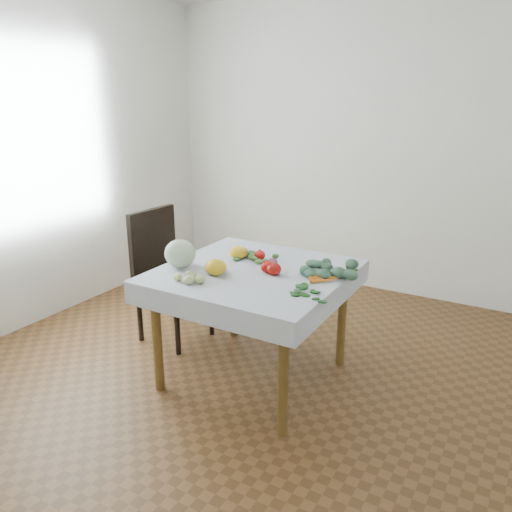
{
  "coord_description": "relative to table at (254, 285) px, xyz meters",
  "views": [
    {
      "loc": [
        1.5,
        -2.55,
        1.79
      ],
      "look_at": [
        -0.03,
        0.08,
        0.82
      ],
      "focal_mm": 35.0,
      "sensor_mm": 36.0,
      "label": 1
    }
  ],
  "objects": [
    {
      "name": "ground",
      "position": [
        0.0,
        0.0,
        -0.65
      ],
      "size": [
        4.0,
        4.0,
        0.0
      ],
      "primitive_type": "plane",
      "color": "brown"
    },
    {
      "name": "back_wall",
      "position": [
        0.0,
        2.0,
        0.7
      ],
      "size": [
        4.0,
        0.04,
        2.7
      ],
      "primitive_type": "cube",
      "color": "white",
      "rests_on": "ground"
    },
    {
      "name": "left_wall",
      "position": [
        -2.0,
        0.0,
        0.7
      ],
      "size": [
        0.04,
        4.0,
        2.7
      ],
      "primitive_type": "cube",
      "color": "white",
      "rests_on": "ground"
    },
    {
      "name": "table",
      "position": [
        0.0,
        0.0,
        0.0
      ],
      "size": [
        1.0,
        1.0,
        0.75
      ],
      "color": "brown",
      "rests_on": "ground"
    },
    {
      "name": "tablecloth",
      "position": [
        0.0,
        0.0,
        0.1
      ],
      "size": [
        1.12,
        1.12,
        0.01
      ],
      "primitive_type": "cube",
      "color": "white",
      "rests_on": "table"
    },
    {
      "name": "chair",
      "position": [
        -0.9,
        0.19,
        -0.08
      ],
      "size": [
        0.48,
        0.48,
        1.0
      ],
      "color": "black",
      "rests_on": "ground"
    },
    {
      "name": "cabbage",
      "position": [
        -0.43,
        -0.18,
        0.19
      ],
      "size": [
        0.25,
        0.25,
        0.18
      ],
      "primitive_type": "ellipsoid",
      "rotation": [
        0.0,
        0.0,
        -0.32
      ],
      "color": "beige",
      "rests_on": "tablecloth"
    },
    {
      "name": "tomato_a",
      "position": [
        0.15,
        -0.02,
        0.14
      ],
      "size": [
        0.12,
        0.12,
        0.08
      ],
      "primitive_type": "ellipsoid",
      "rotation": [
        0.0,
        0.0,
        0.43
      ],
      "color": "#B30F0B",
      "rests_on": "tablecloth"
    },
    {
      "name": "tomato_b",
      "position": [
        -0.07,
        0.2,
        0.13
      ],
      "size": [
        0.09,
        0.09,
        0.06
      ],
      "primitive_type": "ellipsoid",
      "rotation": [
        0.0,
        0.0,
        -0.28
      ],
      "color": "#B30F0B",
      "rests_on": "tablecloth"
    },
    {
      "name": "tomato_c",
      "position": [
        -0.18,
        -0.19,
        0.14
      ],
      "size": [
        0.11,
        0.11,
        0.08
      ],
      "primitive_type": "ellipsoid",
      "rotation": [
        0.0,
        0.0,
        -0.22
      ],
      "color": "#B30F0B",
      "rests_on": "tablecloth"
    },
    {
      "name": "tomato_d",
      "position": [
        0.1,
        -0.0,
        0.14
      ],
      "size": [
        0.09,
        0.09,
        0.08
      ],
      "primitive_type": "ellipsoid",
      "rotation": [
        0.0,
        0.0,
        -0.03
      ],
      "color": "#B30F0B",
      "rests_on": "tablecloth"
    },
    {
      "name": "heirloom_back",
      "position": [
        -0.21,
        0.15,
        0.14
      ],
      "size": [
        0.13,
        0.13,
        0.08
      ],
      "primitive_type": "ellipsoid",
      "rotation": [
        0.0,
        0.0,
        -0.07
      ],
      "color": "yellow",
      "rests_on": "tablecloth"
    },
    {
      "name": "heirloom_front",
      "position": [
        -0.16,
        -0.19,
        0.15
      ],
      "size": [
        0.14,
        0.14,
        0.1
      ],
      "primitive_type": "ellipsoid",
      "rotation": [
        0.0,
        0.0,
        -0.01
      ],
      "color": "yellow",
      "rests_on": "tablecloth"
    },
    {
      "name": "onion_a",
      "position": [
        -0.2,
        0.18,
        0.14
      ],
      "size": [
        0.11,
        0.11,
        0.07
      ],
      "primitive_type": "ellipsoid",
      "rotation": [
        0.0,
        0.0,
        -0.25
      ],
      "color": "#611B44",
      "rests_on": "tablecloth"
    },
    {
      "name": "onion_b",
      "position": [
        0.07,
        0.11,
        0.13
      ],
      "size": [
        0.08,
        0.08,
        0.06
      ],
      "primitive_type": "ellipsoid",
      "rotation": [
        0.0,
        0.0,
        -0.26
      ],
      "color": "#611B44",
      "rests_on": "tablecloth"
    },
    {
      "name": "tomatillo_cluster",
      "position": [
        -0.21,
        -0.36,
        0.13
      ],
      "size": [
        0.17,
        0.11,
        0.05
      ],
      "color": "#C6D77C",
      "rests_on": "tablecloth"
    },
    {
      "name": "carrot_bunch",
      "position": [
        0.47,
        0.09,
        0.12
      ],
      "size": [
        0.19,
        0.26,
        0.03
      ],
      "color": "orange",
      "rests_on": "tablecloth"
    },
    {
      "name": "kale_bunch",
      "position": [
        0.43,
        0.19,
        0.13
      ],
      "size": [
        0.4,
        0.3,
        0.05
      ],
      "color": "#3D654D",
      "rests_on": "tablecloth"
    },
    {
      "name": "basil_bunch",
      "position": [
        0.48,
        -0.19,
        0.11
      ],
      "size": [
        0.25,
        0.2,
        0.01
      ],
      "color": "#1B581B",
      "rests_on": "tablecloth"
    },
    {
      "name": "dill_bunch",
      "position": [
        -0.08,
        0.19,
        0.12
      ],
      "size": [
        0.25,
        0.19,
        0.03
      ],
      "color": "#497435",
      "rests_on": "tablecloth"
    }
  ]
}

